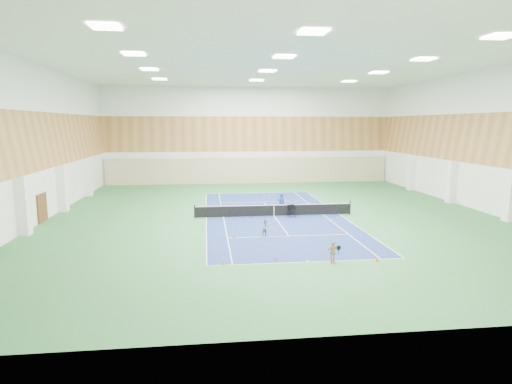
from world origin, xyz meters
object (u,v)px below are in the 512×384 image
Objects in this scene: child_court at (266,228)px; ball_cart at (292,211)px; child_apron at (333,252)px; coach at (281,203)px; tennis_net at (274,209)px.

child_court is 1.14× the size of ball_cart.
child_apron is 1.19× the size of ball_cart.
coach is 1.50× the size of child_court.
child_apron is at bearing -94.94° from ball_cart.
ball_cart is (0.60, -1.51, -0.36)m from coach.
child_apron is 11.53m from ball_cart.
coach is 1.45× the size of child_apron.
ball_cart is (2.89, 5.61, -0.07)m from child_court.
child_court is at bearing 106.12° from child_apron.
tennis_net is 6.40m from child_court.
coach is 7.48m from child_court.
coach is 1.72× the size of ball_cart.
coach is at bearing 83.00° from child_apron.
child_apron is at bearing -83.99° from tennis_net.
tennis_net is 1.48m from ball_cart.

